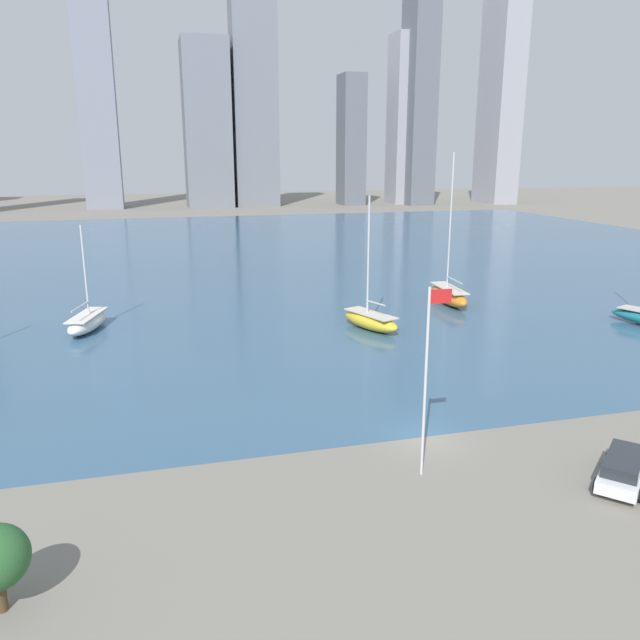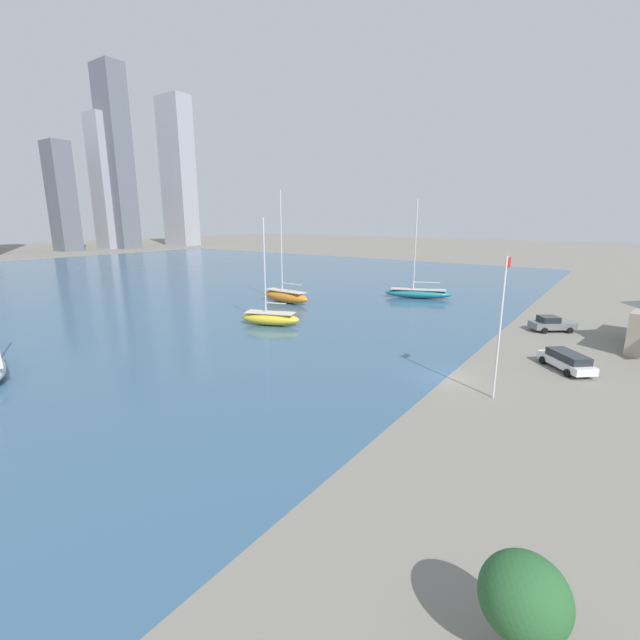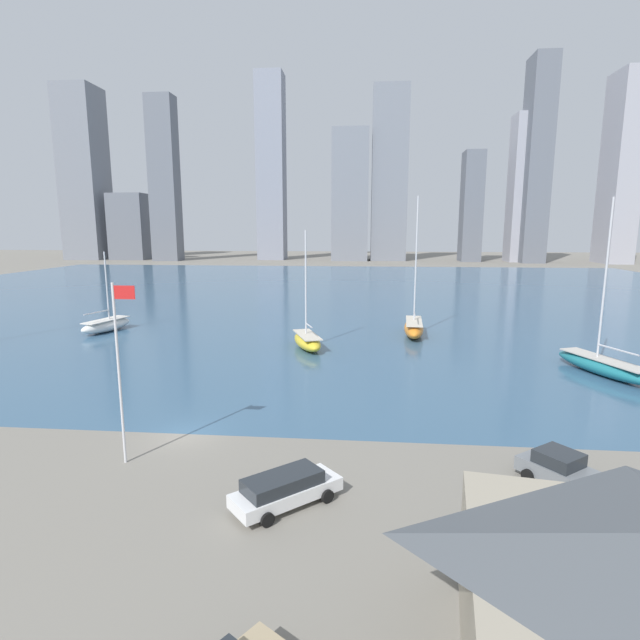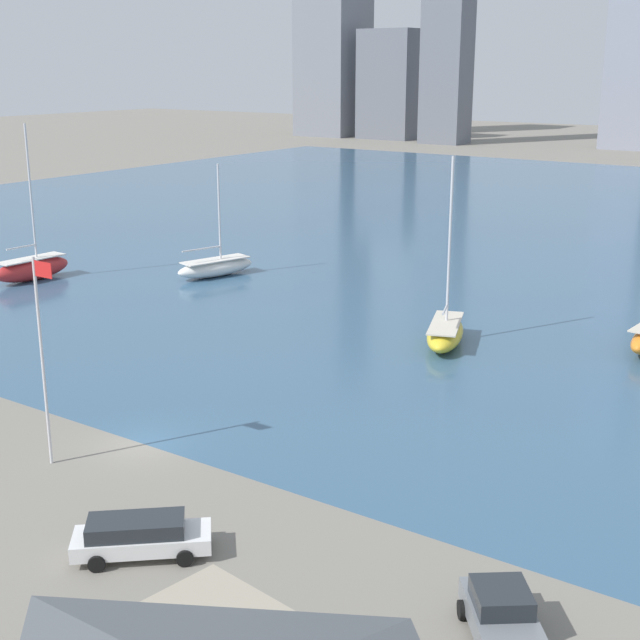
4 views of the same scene
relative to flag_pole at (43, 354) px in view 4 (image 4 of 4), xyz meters
name	(u,v)px [view 4 (image 4 of 4)]	position (x,y,z in m)	size (l,w,h in m)	color
ground_plane	(143,444)	(1.87, 3.99, -5.40)	(500.00, 500.00, 0.00)	gray
harbor_water	(599,232)	(1.87, 73.99, -5.40)	(180.00, 140.00, 0.00)	#385B7A
flag_pole	(43,354)	(0.00, 0.00, 0.00)	(1.24, 0.14, 9.86)	silver
sailboat_white	(216,267)	(-19.07, 33.40, -4.56)	(4.30, 7.90, 9.80)	white
sailboat_red	(32,268)	(-31.13, 23.27, -4.32)	(2.48, 7.41, 13.26)	#B72828
sailboat_yellow	(445,332)	(6.73, 26.91, -4.51)	(4.65, 7.46, 12.40)	yellow
parked_pickup_gray	(503,619)	(22.77, -0.51, -4.57)	(4.39, 4.85, 1.70)	slate
parked_wagon_white	(140,536)	(9.33, -3.43, -4.57)	(5.11, 4.83, 1.54)	white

